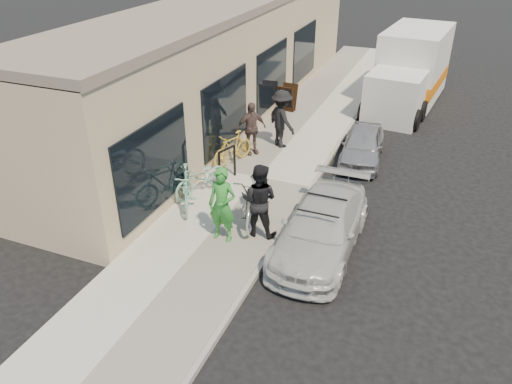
% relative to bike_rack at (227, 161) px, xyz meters
% --- Properties ---
extents(ground, '(120.00, 120.00, 0.00)m').
position_rel_bike_rack_xyz_m(ground, '(2.79, -2.55, -0.74)').
color(ground, black).
rests_on(ground, ground).
extents(sidewalk, '(3.00, 34.00, 0.15)m').
position_rel_bike_rack_xyz_m(sidewalk, '(0.79, 0.45, -0.66)').
color(sidewalk, '#BAB6A7').
rests_on(sidewalk, ground).
extents(curb, '(0.12, 34.00, 0.13)m').
position_rel_bike_rack_xyz_m(curb, '(2.34, 0.45, -0.67)').
color(curb, gray).
rests_on(curb, ground).
extents(storefront, '(3.60, 20.00, 4.22)m').
position_rel_bike_rack_xyz_m(storefront, '(-2.45, 5.44, 1.39)').
color(storefront, '#C9AE8C').
rests_on(storefront, ground).
extents(bike_rack, '(0.27, 0.66, 0.98)m').
position_rel_bike_rack_xyz_m(bike_rack, '(0.00, 0.00, 0.00)').
color(bike_rack, black).
rests_on(bike_rack, sidewalk).
extents(sandwich_board, '(0.66, 0.67, 1.01)m').
position_rel_bike_rack_xyz_m(sandwich_board, '(-0.26, 6.01, -0.07)').
color(sandwich_board, black).
rests_on(sandwich_board, sidewalk).
extents(sedan_white, '(1.66, 4.06, 1.22)m').
position_rel_bike_rack_xyz_m(sedan_white, '(3.33, -2.07, -0.15)').
color(sedan_white, '#BCBCB7').
rests_on(sedan_white, ground).
extents(sedan_silver, '(1.51, 3.15, 1.04)m').
position_rel_bike_rack_xyz_m(sedan_silver, '(3.25, 2.99, -0.22)').
color(sedan_silver, '#98979C').
rests_on(sedan_silver, ground).
extents(moving_truck, '(2.74, 6.04, 2.88)m').
position_rel_bike_rack_xyz_m(moving_truck, '(3.83, 9.11, 0.54)').
color(moving_truck, silver).
rests_on(moving_truck, ground).
extents(tandem_bike, '(1.46, 2.57, 1.28)m').
position_rel_bike_rack_xyz_m(tandem_bike, '(1.48, -1.55, 0.05)').
color(tandem_bike, '#BCBCBE').
rests_on(tandem_bike, sidewalk).
extents(woman_rider, '(0.66, 0.44, 1.81)m').
position_rel_bike_rack_xyz_m(woman_rider, '(1.17, -2.74, 0.32)').
color(woman_rider, '#2D882E').
rests_on(woman_rider, sidewalk).
extents(man_standing, '(0.92, 0.74, 1.81)m').
position_rel_bike_rack_xyz_m(man_standing, '(1.86, -2.23, 0.32)').
color(man_standing, black).
rests_on(man_standing, sidewalk).
extents(cruiser_bike_a, '(1.27, 1.79, 1.06)m').
position_rel_bike_rack_xyz_m(cruiser_bike_a, '(-0.34, -1.74, -0.06)').
color(cruiser_bike_a, '#7CB9A3').
rests_on(cruiser_bike_a, sidewalk).
extents(cruiser_bike_b, '(1.18, 1.88, 0.93)m').
position_rel_bike_rack_xyz_m(cruiser_bike_b, '(-0.31, -1.02, -0.12)').
color(cruiser_bike_b, '#7CB9A3').
rests_on(cruiser_bike_b, sidewalk).
extents(cruiser_bike_c, '(0.97, 1.67, 0.97)m').
position_rel_bike_rack_xyz_m(cruiser_bike_c, '(-0.30, 1.05, -0.11)').
color(cruiser_bike_c, gold).
rests_on(cruiser_bike_c, sidewalk).
extents(bystander_a, '(1.38, 1.27, 1.87)m').
position_rel_bike_rack_xyz_m(bystander_a, '(0.64, 2.80, 0.35)').
color(bystander_a, black).
rests_on(bystander_a, sidewalk).
extents(bystander_b, '(0.99, 0.98, 1.67)m').
position_rel_bike_rack_xyz_m(bystander_b, '(-0.05, 1.90, 0.25)').
color(bystander_b, brown).
rests_on(bystander_b, sidewalk).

